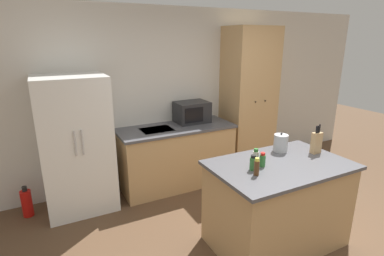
{
  "coord_description": "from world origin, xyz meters",
  "views": [
    {
      "loc": [
        -2.04,
        -1.86,
        2.15
      ],
      "look_at": [
        -0.36,
        1.4,
        1.05
      ],
      "focal_mm": 28.0,
      "sensor_mm": 36.0,
      "label": 1
    }
  ],
  "objects": [
    {
      "name": "spice_bottle_green_herb",
      "position": [
        -0.35,
        0.13,
        1.01
      ],
      "size": [
        0.05,
        0.05,
        0.17
      ],
      "color": "#563319",
      "rests_on": "kitchen_island"
    },
    {
      "name": "kitchen_island",
      "position": [
        0.05,
        0.22,
        0.47
      ],
      "size": [
        1.43,
        0.9,
        0.93
      ],
      "color": "tan",
      "rests_on": "ground_plane"
    },
    {
      "name": "ground_plane",
      "position": [
        0.0,
        0.0,
        0.0
      ],
      "size": [
        14.0,
        14.0,
        0.0
      ],
      "primitive_type": "plane",
      "color": "brown"
    },
    {
      "name": "kettle",
      "position": [
        0.29,
        0.49,
        1.03
      ],
      "size": [
        0.16,
        0.16,
        0.22
      ],
      "color": "#B2B5B7",
      "rests_on": "kitchen_island"
    },
    {
      "name": "spice_bottle_short_red",
      "position": [
        -0.3,
        0.23,
        1.0
      ],
      "size": [
        0.06,
        0.06,
        0.15
      ],
      "color": "#337033",
      "rests_on": "kitchen_island"
    },
    {
      "name": "pantry_cabinet",
      "position": [
        0.99,
        2.01,
        1.17
      ],
      "size": [
        0.78,
        0.6,
        2.34
      ],
      "color": "tan",
      "rests_on": "ground_plane"
    },
    {
      "name": "spice_bottle_amber_oil",
      "position": [
        -0.17,
        0.26,
        1.0
      ],
      "size": [
        0.06,
        0.06,
        0.15
      ],
      "color": "#337033",
      "rests_on": "kitchen_island"
    },
    {
      "name": "back_counter",
      "position": [
        -0.33,
        1.97,
        0.46
      ],
      "size": [
        1.7,
        0.71,
        0.91
      ],
      "color": "tan",
      "rests_on": "ground_plane"
    },
    {
      "name": "wall_back",
      "position": [
        0.0,
        2.33,
        1.3
      ],
      "size": [
        7.2,
        0.06,
        2.6
      ],
      "color": "beige",
      "rests_on": "ground_plane"
    },
    {
      "name": "fire_extinguisher",
      "position": [
        -2.37,
        2.03,
        0.18
      ],
      "size": [
        0.13,
        0.13,
        0.4
      ],
      "color": "red",
      "rests_on": "ground_plane"
    },
    {
      "name": "refrigerator",
      "position": [
        -1.72,
        1.95,
        0.87
      ],
      "size": [
        0.84,
        0.72,
        1.73
      ],
      "color": "white",
      "rests_on": "ground_plane"
    },
    {
      "name": "knife_block",
      "position": [
        0.6,
        0.27,
        1.06
      ],
      "size": [
        0.11,
        0.06,
        0.33
      ],
      "color": "tan",
      "rests_on": "kitchen_island"
    },
    {
      "name": "microwave",
      "position": [
        -0.01,
        2.09,
        1.07
      ],
      "size": [
        0.49,
        0.38,
        0.31
      ],
      "color": "#232326",
      "rests_on": "back_counter"
    },
    {
      "name": "spice_bottle_tall_dark",
      "position": [
        -0.2,
        0.32,
        1.01
      ],
      "size": [
        0.06,
        0.06,
        0.17
      ],
      "color": "beige",
      "rests_on": "kitchen_island"
    }
  ]
}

